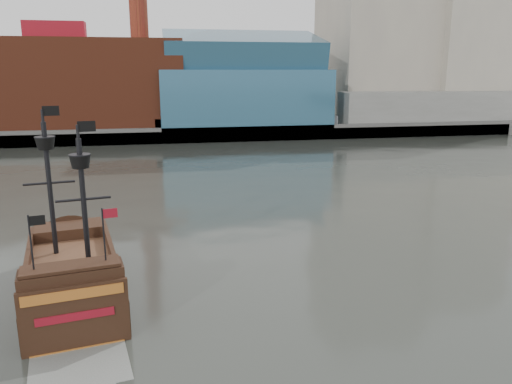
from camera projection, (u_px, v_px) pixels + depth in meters
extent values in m
plane|color=#2A2D27|center=(282.00, 319.00, 24.64)|extent=(400.00, 400.00, 0.00)
cube|color=slate|center=(183.00, 120.00, 112.06)|extent=(220.00, 60.00, 2.00)
cube|color=#4C4C49|center=(192.00, 135.00, 83.88)|extent=(220.00, 1.00, 2.60)
cube|color=maroon|center=(60.00, 84.00, 86.85)|extent=(42.00, 18.00, 15.00)
cube|color=#2A5671|center=(243.00, 98.00, 91.55)|extent=(30.00, 16.00, 10.00)
cube|color=#A39A87|center=(378.00, 5.00, 102.42)|extent=(20.00, 22.00, 46.00)
cube|color=#A39B89|center=(466.00, 25.00, 102.95)|extent=(18.00, 18.00, 38.00)
cube|color=#A39A87|center=(387.00, 1.00, 119.79)|extent=(24.00, 20.00, 52.00)
cube|color=slate|center=(442.00, 107.00, 95.35)|extent=(40.00, 6.00, 6.00)
cube|color=#2A5671|center=(242.00, 53.00, 89.64)|extent=(28.00, 14.94, 8.78)
cube|color=black|center=(74.00, 286.00, 27.11)|extent=(6.53, 11.84, 2.43)
cube|color=#482A1A|center=(71.00, 262.00, 26.79)|extent=(5.88, 10.65, 0.28)
cube|color=black|center=(69.00, 232.00, 30.77)|extent=(4.29, 2.89, 0.93)
cube|color=black|center=(73.00, 286.00, 22.23)|extent=(4.62, 2.24, 1.68)
cube|color=black|center=(76.00, 325.00, 21.81)|extent=(4.54, 1.02, 3.73)
cube|color=#AB5F21|center=(73.00, 295.00, 21.33)|extent=(4.15, 0.80, 0.47)
cube|color=maroon|center=(75.00, 317.00, 21.58)|extent=(3.23, 0.64, 0.37)
cylinder|color=black|center=(50.00, 190.00, 26.90)|extent=(0.30, 0.30, 7.28)
cylinder|color=black|center=(84.00, 206.00, 24.73)|extent=(0.30, 0.30, 6.72)
cone|color=black|center=(45.00, 143.00, 26.30)|extent=(1.19, 1.19, 0.65)
cone|color=black|center=(80.00, 161.00, 24.20)|extent=(1.19, 1.19, 0.65)
cube|color=black|center=(51.00, 111.00, 26.04)|extent=(0.83, 0.17, 0.51)
cube|color=black|center=(86.00, 126.00, 23.94)|extent=(0.83, 0.17, 0.51)
cube|color=gray|center=(80.00, 367.00, 20.65)|extent=(4.49, 3.99, 0.01)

